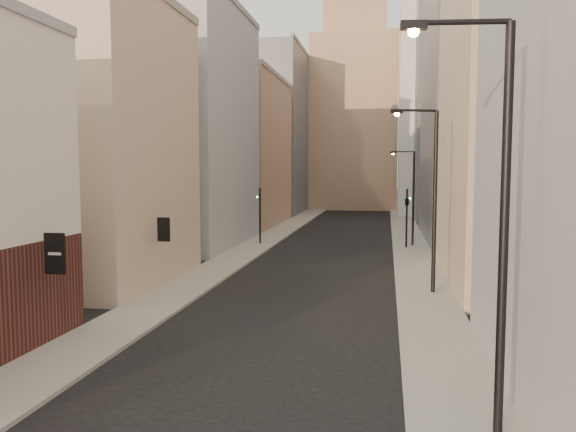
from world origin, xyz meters
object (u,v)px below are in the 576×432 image
Objects in this scene: clock_tower at (355,103)px; white_tower at (429,83)px; streetlamp_near at (494,204)px; streetlamp_mid at (430,190)px; traffic_light_right at (407,204)px; traffic_light_left at (260,205)px; streetlamp_far at (411,192)px.

clock_tower is 17.83m from white_tower.
streetlamp_near reaches higher than streetlamp_mid.
traffic_light_left is at bearing -22.41° from traffic_light_right.
streetlamp_far is (7.46, -47.60, -12.98)m from clock_tower.
streetlamp_far is (-0.51, 34.55, -1.14)m from streetlamp_near.
traffic_light_right is at bearing -88.79° from streetlamp_far.
clock_tower is 5.52× the size of streetlamp_far.
clock_tower reaches higher than traffic_light_left.
traffic_light_right is (-0.59, 17.09, -1.78)m from streetlamp_mid.
streetlamp_near is at bearing 70.68° from traffic_light_right.
white_tower is at bearing -94.87° from traffic_light_left.
streetlamp_mid is at bearing 71.12° from traffic_light_right.
clock_tower reaches higher than streetlamp_mid.
streetlamp_far is at bearing -154.37° from traffic_light_left.
traffic_light_left is at bearing -115.25° from white_tower.
traffic_light_left is 1.00× the size of traffic_light_right.
clock_tower reaches higher than traffic_light_right.
traffic_light_left is (-16.40, -34.79, -15.12)m from white_tower.
streetlamp_near is 34.57m from streetlamp_far.
traffic_light_left is at bearing -96.32° from clock_tower.
traffic_light_left is at bearing -159.96° from streetlamp_far.
streetlamp_far is 12.97m from traffic_light_left.
streetlamp_mid is 1.19× the size of streetlamp_far.
traffic_light_left is at bearing 108.49° from streetlamp_mid.
streetlamp_far is 1.63× the size of traffic_light_left.
streetlamp_far is at bearing -81.09° from clock_tower.
clock_tower is 4.43× the size of streetlamp_near.
clock_tower is 49.90m from streetlamp_far.
streetlamp_far is at bearing 72.27° from streetlamp_mid.
traffic_light_right is at bearing 73.57° from streetlamp_mid.
white_tower is at bearing -117.19° from traffic_light_right.
traffic_light_left is (-5.40, -48.79, -14.15)m from clock_tower.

